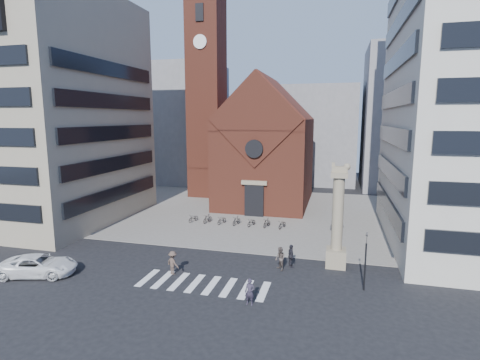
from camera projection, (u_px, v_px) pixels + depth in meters
name	position (u px, v px, depth m)	size (l,w,h in m)	color
ground	(210.00, 268.00, 30.68)	(120.00, 120.00, 0.00)	black
piazza	(258.00, 212.00, 48.81)	(46.00, 30.00, 0.05)	gray
zebra_crossing	(203.00, 284.00, 27.67)	(10.20, 3.20, 0.01)	white
church	(267.00, 148.00, 53.27)	(12.00, 16.65, 18.00)	brown
campanile	(207.00, 94.00, 57.32)	(5.50, 5.50, 31.20)	brown
building_left	(44.00, 111.00, 44.08)	(18.00, 20.00, 26.00)	gray
bg_block_left	(179.00, 124.00, 72.05)	(16.00, 14.00, 22.00)	gray
bg_block_mid	(318.00, 135.00, 70.66)	(14.00, 12.00, 18.00)	gray
bg_block_right	(413.00, 119.00, 63.32)	(16.00, 14.00, 24.00)	gray
lion_column	(337.00, 226.00, 30.48)	(1.63, 1.60, 8.68)	gray
traffic_light	(365.00, 260.00, 26.36)	(0.13, 0.16, 4.30)	black
white_car	(38.00, 265.00, 29.17)	(2.65, 5.75, 1.60)	white
pedestrian_0	(250.00, 292.00, 24.51)	(0.65, 0.43, 1.79)	#2F2939
pedestrian_1	(280.00, 259.00, 30.12)	(0.93, 0.72, 1.91)	#4E443E
pedestrian_2	(291.00, 256.00, 30.68)	(1.14, 0.47, 1.94)	black
pedestrian_3	(173.00, 263.00, 29.34)	(1.22, 0.70, 1.89)	#4D3C33
scooter_0	(194.00, 218.00, 44.15)	(0.59, 1.70, 0.89)	black
scooter_1	(208.00, 219.00, 43.70)	(0.47, 1.65, 0.99)	black
scooter_2	(222.00, 220.00, 43.27)	(0.59, 1.70, 0.89)	black
scooter_3	(237.00, 221.00, 42.82)	(0.47, 1.65, 0.99)	black
scooter_4	(251.00, 222.00, 42.39)	(0.59, 1.70, 0.89)	black
scooter_5	(267.00, 223.00, 41.95)	(0.47, 1.65, 0.99)	black
scooter_6	(282.00, 224.00, 41.52)	(0.59, 1.70, 0.89)	black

